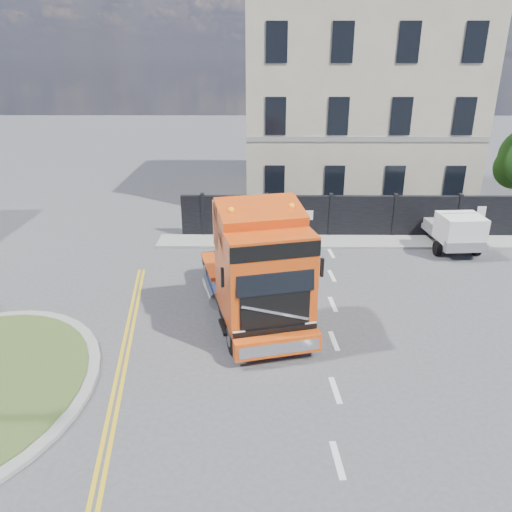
{
  "coord_description": "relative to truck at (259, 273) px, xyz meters",
  "views": [
    {
      "loc": [
        0.7,
        -13.48,
        8.07
      ],
      "look_at": [
        0.56,
        2.02,
        1.8
      ],
      "focal_mm": 35.0,
      "sensor_mm": 36.0,
      "label": 1
    }
  ],
  "objects": [
    {
      "name": "georgian_building",
      "position": [
        5.34,
        15.88,
        3.99
      ],
      "size": [
        12.3,
        10.3,
        12.8
      ],
      "color": "beige",
      "rests_on": "ground"
    },
    {
      "name": "flatbed_pickup",
      "position": [
        8.55,
        6.55,
        -0.82
      ],
      "size": [
        1.99,
        4.4,
        1.79
      ],
      "rotation": [
        0.0,
        0.0,
        0.07
      ],
      "color": "slate",
      "rests_on": "ground"
    },
    {
      "name": "hoarding_fence",
      "position": [
        5.89,
        8.38,
        -0.79
      ],
      "size": [
        18.8,
        0.25,
        2.0
      ],
      "color": "black",
      "rests_on": "ground"
    },
    {
      "name": "pavement_far",
      "position": [
        5.34,
        7.48,
        -1.73
      ],
      "size": [
        20.0,
        1.6,
        0.12
      ],
      "primitive_type": "cube",
      "color": "gray",
      "rests_on": "ground"
    },
    {
      "name": "ground",
      "position": [
        -0.66,
        -0.62,
        -1.79
      ],
      "size": [
        120.0,
        120.0,
        0.0
      ],
      "primitive_type": "plane",
      "color": "#424244",
      "rests_on": "ground"
    },
    {
      "name": "truck",
      "position": [
        0.0,
        0.0,
        0.0
      ],
      "size": [
        4.02,
        7.05,
        3.99
      ],
      "rotation": [
        0.0,
        0.0,
        0.25
      ],
      "color": "black",
      "rests_on": "ground"
    }
  ]
}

